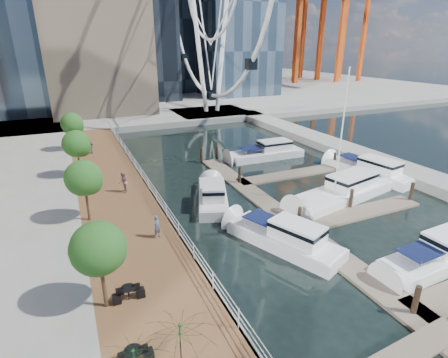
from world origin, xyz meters
name	(u,v)px	position (x,y,z in m)	size (l,w,h in m)	color
ground	(340,307)	(0.00, 0.00, 0.00)	(520.00, 520.00, 0.00)	black
boardwalk	(122,214)	(-9.00, 15.00, 0.50)	(6.00, 60.00, 1.00)	brown
seawall	(159,207)	(-6.00, 15.00, 0.50)	(0.25, 60.00, 1.00)	#595954
land_far	(106,89)	(0.00, 102.00, 0.50)	(200.00, 114.00, 1.00)	gray
breakwater	(355,154)	(20.00, 20.00, 0.50)	(4.00, 60.00, 1.00)	gray
pier	(212,114)	(14.00, 52.00, 0.50)	(14.00, 12.00, 1.00)	gray
railing	(157,196)	(-6.10, 15.00, 1.52)	(0.10, 60.00, 1.05)	white
floating_docks	(333,201)	(7.97, 9.98, 0.49)	(16.00, 34.00, 2.60)	#6D6051
port_cranes	(308,23)	(67.67, 95.67, 20.00)	(40.00, 52.00, 38.00)	#D84C14
street_trees	(83,178)	(-11.40, 14.00, 4.29)	(2.60, 42.60, 4.60)	#3F2B1C
yacht_foreground	(435,265)	(8.11, 0.50, 0.00)	(2.42, 9.03, 2.15)	white
pedestrian_near	(157,227)	(-7.44, 9.43, 1.82)	(0.60, 0.39, 1.64)	#4C5566
pedestrian_mid	(123,182)	(-8.20, 18.16, 1.93)	(0.91, 0.71, 1.86)	#926E65
pedestrian_far	(90,147)	(-9.84, 31.75, 1.86)	(1.01, 0.42, 1.72)	#2C3038
moored_yachts	(330,198)	(8.94, 11.42, 0.00)	(22.53, 35.01, 11.50)	white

